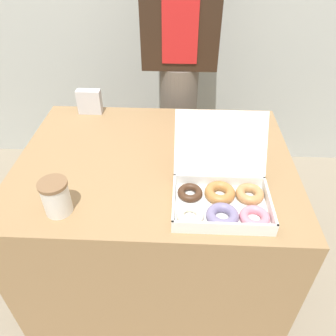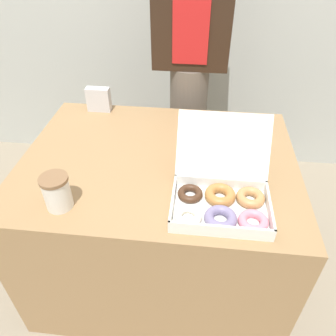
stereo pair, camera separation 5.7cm
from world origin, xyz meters
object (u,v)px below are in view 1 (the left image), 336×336
object	(u,v)px
coffee_cup	(56,197)
napkin_holder	(90,102)
person_customer	(180,63)
donut_box	(222,195)

from	to	relation	value
coffee_cup	napkin_holder	bearing A→B (deg)	94.21
napkin_holder	coffee_cup	bearing A→B (deg)	-85.79
person_customer	donut_box	bearing A→B (deg)	-79.32
coffee_cup	person_customer	distance (m)	1.06
donut_box	napkin_holder	bearing A→B (deg)	134.25
donut_box	person_customer	bearing A→B (deg)	100.68
coffee_cup	donut_box	bearing A→B (deg)	6.42
person_customer	napkin_holder	bearing A→B (deg)	-148.89
napkin_holder	person_customer	distance (m)	0.54
coffee_cup	person_customer	xyz separation A→B (m)	(0.40, 0.98, 0.10)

